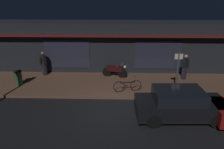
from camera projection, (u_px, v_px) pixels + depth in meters
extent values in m
plane|color=black|center=(109.00, 108.00, 11.04)|extent=(60.00, 60.00, 0.00)
cube|color=brown|center=(111.00, 84.00, 13.83)|extent=(18.00, 4.00, 0.15)
cube|color=black|center=(113.00, 46.00, 16.44)|extent=(18.00, 2.80, 3.60)
cube|color=#262838|center=(67.00, 54.00, 15.31)|extent=(3.20, 0.04, 2.00)
cube|color=#262838|center=(158.00, 55.00, 15.12)|extent=(3.20, 0.04, 2.00)
cube|color=#591919|center=(112.00, 36.00, 14.54)|extent=(16.20, 0.50, 0.12)
cylinder|color=black|center=(107.00, 72.00, 14.93)|extent=(0.61, 0.26, 0.60)
cylinder|color=black|center=(122.00, 73.00, 14.64)|extent=(0.61, 0.26, 0.60)
cube|color=black|center=(114.00, 69.00, 14.69)|extent=(1.14, 0.54, 0.36)
ellipsoid|color=black|center=(117.00, 66.00, 14.58)|extent=(0.49, 0.34, 0.20)
sphere|color=#F9EDB7|center=(125.00, 67.00, 14.43)|extent=(0.18, 0.18, 0.18)
cylinder|color=gray|center=(122.00, 64.00, 14.43)|extent=(0.16, 0.54, 0.03)
torus|color=black|center=(119.00, 87.00, 12.42)|extent=(0.65, 0.19, 0.66)
torus|color=black|center=(136.00, 85.00, 12.60)|extent=(0.65, 0.19, 0.66)
cube|color=black|center=(128.00, 82.00, 12.44)|extent=(0.89, 0.25, 0.06)
cube|color=brown|center=(123.00, 78.00, 12.30)|extent=(0.21, 0.12, 0.06)
cylinder|color=black|center=(135.00, 76.00, 12.40)|extent=(0.12, 0.41, 0.02)
cube|color=#28232D|center=(44.00, 69.00, 15.11)|extent=(0.34, 0.33, 0.85)
cube|color=black|center=(43.00, 59.00, 14.87)|extent=(0.43, 0.41, 0.58)
sphere|color=#8C6647|center=(43.00, 53.00, 14.72)|extent=(0.22, 0.22, 0.22)
cylinder|color=black|center=(40.00, 61.00, 14.70)|extent=(0.13, 0.13, 0.52)
cylinder|color=black|center=(47.00, 59.00, 15.08)|extent=(0.13, 0.13, 0.52)
cube|color=#28232D|center=(184.00, 73.00, 14.35)|extent=(0.34, 0.33, 0.85)
cube|color=black|center=(185.00, 63.00, 14.11)|extent=(0.43, 0.41, 0.58)
sphere|color=tan|center=(186.00, 56.00, 13.97)|extent=(0.22, 0.22, 0.22)
cylinder|color=black|center=(189.00, 65.00, 13.94)|extent=(0.13, 0.13, 0.52)
cylinder|color=black|center=(182.00, 63.00, 14.33)|extent=(0.13, 0.13, 0.52)
cylinder|color=#47474C|center=(177.00, 73.00, 12.00)|extent=(0.09, 0.09, 2.40)
cube|color=beige|center=(179.00, 57.00, 11.68)|extent=(0.44, 0.03, 0.30)
cylinder|color=#2D4C33|center=(18.00, 78.00, 13.39)|extent=(0.44, 0.44, 0.85)
cylinder|color=black|center=(17.00, 71.00, 13.23)|extent=(0.48, 0.48, 0.08)
cylinder|color=black|center=(202.00, 104.00, 10.79)|extent=(0.65, 0.24, 0.64)
cylinder|color=black|center=(217.00, 121.00, 9.32)|extent=(0.65, 0.24, 0.64)
cylinder|color=black|center=(148.00, 104.00, 10.79)|extent=(0.65, 0.24, 0.64)
cylinder|color=black|center=(154.00, 121.00, 9.32)|extent=(0.65, 0.24, 0.64)
cube|color=black|center=(180.00, 107.00, 9.98)|extent=(4.15, 1.89, 0.68)
cube|color=black|center=(178.00, 96.00, 9.79)|extent=(2.25, 1.67, 0.64)
cylinder|color=black|center=(221.00, 108.00, 10.36)|extent=(0.65, 0.25, 0.64)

